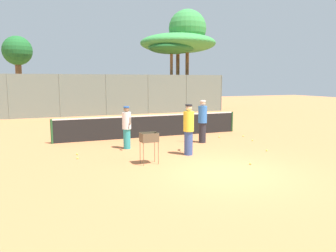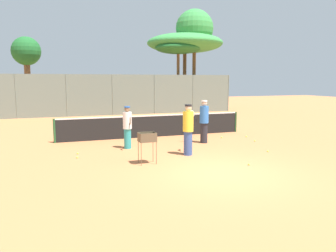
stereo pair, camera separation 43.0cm
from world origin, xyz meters
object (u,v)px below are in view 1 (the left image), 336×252
at_px(tennis_net, 151,126).
at_px(player_white_outfit, 127,127).
at_px(player_yellow_shirt, 189,129).
at_px(parked_car, 156,101).
at_px(ball_cart, 149,140).
at_px(player_red_cap, 202,121).

bearing_deg(tennis_net, player_white_outfit, -129.02).
bearing_deg(player_yellow_shirt, player_white_outfit, 79.67).
height_order(player_yellow_shirt, parked_car, player_yellow_shirt).
distance_m(ball_cart, parked_car, 21.85).
height_order(player_white_outfit, parked_car, player_white_outfit).
distance_m(player_yellow_shirt, ball_cart, 1.92).
height_order(tennis_net, player_yellow_shirt, player_yellow_shirt).
relative_size(player_white_outfit, parked_car, 0.41).
distance_m(tennis_net, ball_cart, 5.16).
xyz_separation_m(tennis_net, player_yellow_shirt, (-0.00, -4.14, 0.41)).
relative_size(player_white_outfit, player_yellow_shirt, 0.91).
distance_m(player_white_outfit, ball_cart, 2.59).
height_order(player_yellow_shirt, ball_cart, player_yellow_shirt).
bearing_deg(parked_car, ball_cart, -110.60).
bearing_deg(tennis_net, player_red_cap, -54.31).
bearing_deg(parked_car, player_red_cap, -103.61).
xyz_separation_m(player_white_outfit, parked_car, (7.73, 17.87, -0.23)).
bearing_deg(player_white_outfit, parked_car, 157.35).
bearing_deg(tennis_net, player_yellow_shirt, -90.06).
bearing_deg(parked_car, player_yellow_shirt, -106.65).
distance_m(tennis_net, player_red_cap, 2.75).
bearing_deg(player_yellow_shirt, ball_cart, 147.05).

